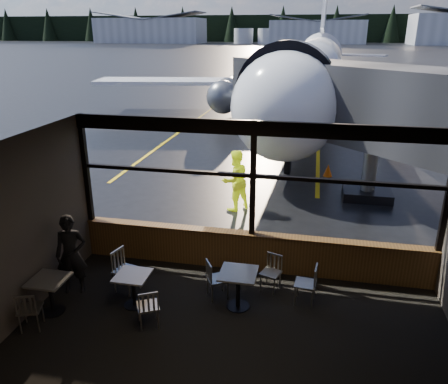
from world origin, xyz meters
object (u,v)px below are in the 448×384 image
(cafe_table_near, at_px, (238,290))
(chair_near_e, at_px, (305,284))
(chair_near_n, at_px, (271,273))
(passenger, at_px, (71,255))
(chair_near_w, at_px, (218,279))
(airliner, at_px, (314,30))
(ground_crew, at_px, (235,181))
(cafe_table_mid, at_px, (134,290))
(chair_mid_w, at_px, (127,271))
(jet_bridge, at_px, (391,124))
(chair_mid_s, at_px, (148,306))
(chair_left_s, at_px, (30,309))
(cone_nose, at_px, (328,170))
(cafe_table_left, at_px, (51,296))

(cafe_table_near, xyz_separation_m, chair_near_e, (1.31, 0.42, 0.04))
(chair_near_n, relative_size, passenger, 0.46)
(cafe_table_near, xyz_separation_m, chair_near_w, (-0.47, 0.25, 0.03))
(airliner, bearing_deg, chair_near_e, -86.27)
(passenger, bearing_deg, ground_crew, 44.90)
(cafe_table_mid, distance_m, chair_mid_w, 0.60)
(chair_near_n, height_order, chair_mid_w, chair_mid_w)
(jet_bridge, distance_m, chair_mid_s, 9.71)
(chair_near_n, relative_size, chair_mid_s, 0.97)
(chair_mid_w, bearing_deg, chair_near_e, 109.77)
(chair_left_s, height_order, cone_nose, chair_left_s)
(cafe_table_mid, height_order, cafe_table_left, cafe_table_left)
(chair_mid_w, xyz_separation_m, chair_left_s, (-1.24, -1.54, -0.06))
(cafe_table_near, xyz_separation_m, cafe_table_left, (-3.56, -0.92, -0.02))
(cafe_table_near, distance_m, cone_nose, 9.19)
(cafe_table_mid, relative_size, chair_near_n, 0.90)
(cafe_table_mid, bearing_deg, jet_bridge, 52.43)
(cafe_table_left, bearing_deg, ground_crew, 66.65)
(cafe_table_mid, bearing_deg, airliner, 82.09)
(chair_near_n, xyz_separation_m, ground_crew, (-1.56, 4.30, 0.54))
(chair_near_w, relative_size, ground_crew, 0.46)
(cafe_table_left, relative_size, chair_near_w, 0.87)
(chair_near_n, distance_m, chair_left_s, 4.76)
(chair_mid_w, relative_size, ground_crew, 0.51)
(airliner, xyz_separation_m, chair_near_n, (-0.28, -19.87, -4.86))
(chair_mid_s, height_order, cone_nose, chair_mid_s)
(chair_near_e, distance_m, chair_mid_w, 3.73)
(jet_bridge, height_order, cafe_table_left, jet_bridge)
(cafe_table_mid, bearing_deg, chair_near_w, 21.74)
(chair_near_e, xyz_separation_m, chair_left_s, (-4.96, -1.86, -0.02))
(cafe_table_mid, xyz_separation_m, passenger, (-1.45, 0.25, 0.51))
(chair_near_e, height_order, cone_nose, chair_near_e)
(chair_mid_s, distance_m, chair_left_s, 2.17)
(chair_mid_s, bearing_deg, cafe_table_mid, 105.65)
(chair_near_e, bearing_deg, chair_mid_s, 120.93)
(chair_near_e, height_order, chair_mid_w, chair_mid_w)
(chair_mid_s, height_order, chair_left_s, chair_mid_s)
(chair_left_s, relative_size, cone_nose, 1.75)
(airliner, distance_m, cafe_table_mid, 21.76)
(chair_near_n, bearing_deg, passenger, 31.50)
(jet_bridge, relative_size, cafe_table_near, 14.31)
(airliner, relative_size, cafe_table_near, 43.24)
(cafe_table_mid, distance_m, chair_near_w, 1.71)
(jet_bridge, xyz_separation_m, chair_left_s, (-7.29, -8.47, -2.07))
(cafe_table_left, bearing_deg, chair_near_w, 20.69)
(jet_bridge, bearing_deg, cafe_table_mid, -127.57)
(jet_bridge, height_order, chair_left_s, jet_bridge)
(chair_near_n, bearing_deg, chair_mid_w, 31.63)
(chair_mid_w, xyz_separation_m, cone_nose, (4.32, 8.89, -0.24))
(chair_near_e, xyz_separation_m, chair_near_n, (-0.73, 0.33, -0.03))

